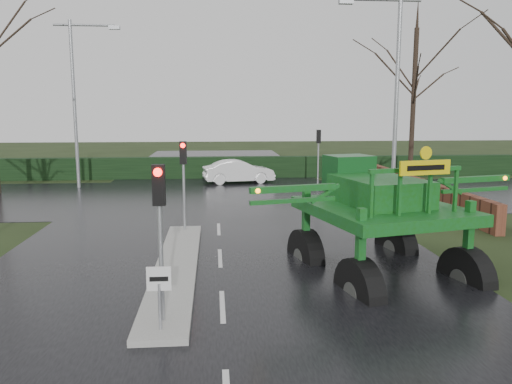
{
  "coord_description": "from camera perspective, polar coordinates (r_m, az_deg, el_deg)",
  "views": [
    {
      "loc": [
        -0.16,
        -11.33,
        4.57
      ],
      "look_at": [
        1.21,
        4.82,
        2.0
      ],
      "focal_mm": 35.0,
      "sensor_mm": 36.0,
      "label": 1
    }
  ],
  "objects": [
    {
      "name": "traffic_signal_near",
      "position": [
        10.57,
        -10.97,
        -1.95
      ],
      "size": [
        0.26,
        0.33,
        3.52
      ],
      "color": "gray",
      "rests_on": "ground"
    },
    {
      "name": "ground",
      "position": [
        12.22,
        -3.86,
        -12.97
      ],
      "size": [
        140.0,
        140.0,
        0.0
      ],
      "primitive_type": "plane",
      "color": "black",
      "rests_on": "ground"
    },
    {
      "name": "keep_left_sign",
      "position": [
        10.5,
        -11.0,
        -10.7
      ],
      "size": [
        0.5,
        0.07,
        1.35
      ],
      "color": "gray",
      "rests_on": "ground"
    },
    {
      "name": "traffic_signal_mid",
      "position": [
        18.96,
        -8.3,
        2.92
      ],
      "size": [
        0.26,
        0.33,
        3.52
      ],
      "color": "gray",
      "rests_on": "ground"
    },
    {
      "name": "street_light_right",
      "position": [
        24.82,
        15.15,
        11.99
      ],
      "size": [
        3.85,
        0.3,
        10.0
      ],
      "color": "gray",
      "rests_on": "ground"
    },
    {
      "name": "white_sedan",
      "position": [
        32.85,
        -1.99,
        1.01
      ],
      "size": [
        4.8,
        2.32,
        1.52
      ],
      "primitive_type": "imported",
      "rotation": [
        0.0,
        0.0,
        1.73
      ],
      "color": "white",
      "rests_on": "ground"
    },
    {
      "name": "road_cross",
      "position": [
        27.71,
        -4.47,
        -0.49
      ],
      "size": [
        80.0,
        12.0,
        0.02
      ],
      "primitive_type": "cube",
      "color": "black",
      "rests_on": "ground"
    },
    {
      "name": "tree_right_far",
      "position": [
        34.96,
        17.64,
        11.76
      ],
      "size": [
        7.0,
        7.0,
        12.05
      ],
      "color": "black",
      "rests_on": "ground"
    },
    {
      "name": "street_light_left_far",
      "position": [
        32.38,
        -19.6,
        11.02
      ],
      "size": [
        3.85,
        0.3,
        10.0
      ],
      "color": "gray",
      "rests_on": "ground"
    },
    {
      "name": "hedge_row",
      "position": [
        35.54,
        -4.58,
        2.81
      ],
      "size": [
        44.0,
        0.9,
        1.5
      ],
      "primitive_type": "cube",
      "color": "black",
      "rests_on": "ground"
    },
    {
      "name": "median_island",
      "position": [
        15.06,
        -9.08,
        -8.43
      ],
      "size": [
        1.2,
        10.0,
        0.16
      ],
      "primitive_type": "cube",
      "color": "gray",
      "rests_on": "ground"
    },
    {
      "name": "road_main",
      "position": [
        21.82,
        -4.34,
        -3.09
      ],
      "size": [
        14.0,
        80.0,
        0.02
      ],
      "primitive_type": "cube",
      "color": "black",
      "rests_on": "ground"
    },
    {
      "name": "crop_sprayer",
      "position": [
        12.87,
        11.51,
        -1.73
      ],
      "size": [
        8.17,
        5.97,
        4.68
      ],
      "rotation": [
        0.0,
        0.0,
        0.24
      ],
      "color": "black",
      "rests_on": "ground"
    },
    {
      "name": "traffic_signal_far",
      "position": [
        32.1,
        7.15,
        5.41
      ],
      "size": [
        0.26,
        0.33,
        3.52
      ],
      "rotation": [
        0.0,
        0.0,
        3.14
      ],
      "color": "gray",
      "rests_on": "ground"
    },
    {
      "name": "brick_wall",
      "position": [
        29.6,
        16.29,
        0.94
      ],
      "size": [
        0.4,
        20.0,
        1.2
      ],
      "primitive_type": "cube",
      "color": "#592D1E",
      "rests_on": "ground"
    }
  ]
}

